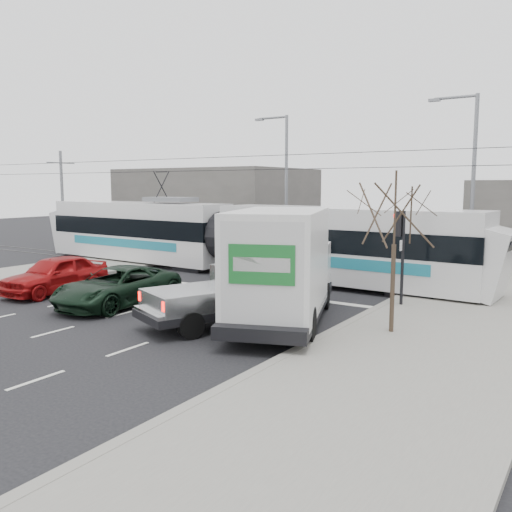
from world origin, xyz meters
The scene contains 15 objects.
ground centered at (0.00, 0.00, 0.00)m, with size 120.00×120.00×0.00m, color black.
sidewalk_right centered at (9.00, 0.00, 0.07)m, with size 6.00×60.00×0.15m, color gray.
rails centered at (0.00, 10.00, 0.01)m, with size 60.00×1.60×0.03m, color #33302D.
building_left centered at (-14.00, 22.00, 3.00)m, with size 14.00×10.00×6.00m, color slate.
bare_tree centered at (7.60, 2.50, 3.79)m, with size 2.40×2.40×5.00m.
traffic_signal centered at (6.47, 6.50, 2.74)m, with size 0.44×0.44×3.60m.
street_lamp_near centered at (7.31, 14.00, 5.11)m, with size 2.38×0.25×9.00m.
street_lamp_far centered at (-4.19, 16.00, 5.11)m, with size 2.38×0.25×9.00m.
catenary centered at (0.00, 10.00, 3.88)m, with size 60.00×0.20×7.00m.
tram centered at (-4.14, 9.81, 1.94)m, with size 26.89×3.87×5.47m.
silver_pickup centered at (2.58, 1.39, 1.12)m, with size 4.38×6.54×2.26m.
box_truck centered at (3.98, 1.91, 1.93)m, with size 5.24×8.27×3.91m.
navy_pickup centered at (2.71, 3.55, 0.97)m, with size 2.22×4.83×1.97m.
green_car centered at (-2.92, 0.88, 0.76)m, with size 2.52×5.46×1.52m, color black.
red_car centered at (-7.06, 1.13, 0.83)m, with size 1.96×4.88×1.66m, color #9C0E0F.
Camera 1 is at (13.07, -13.67, 4.70)m, focal length 38.00 mm.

